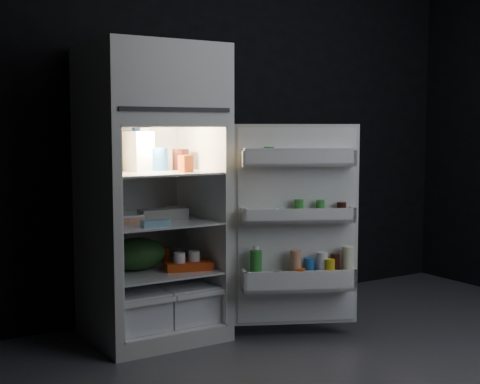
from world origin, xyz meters
TOP-DOWN VIEW (x-y plane):
  - floor at (0.00, 0.00)m, footprint 4.00×3.40m
  - wall_back at (0.00, 1.70)m, footprint 4.00×0.00m
  - refrigerator at (-0.79, 1.32)m, footprint 0.76×0.71m
  - fridge_door at (-0.06, 0.78)m, footprint 0.73×0.48m
  - milk_jug at (-0.86, 1.35)m, footprint 0.20×0.20m
  - mayo_jar at (-0.73, 1.31)m, footprint 0.11×0.11m
  - jam_jar at (-0.58, 1.32)m, footprint 0.12×0.12m
  - amber_bottle at (-1.02, 1.34)m, footprint 0.11×0.11m
  - small_carton at (-0.66, 1.10)m, footprint 0.09×0.07m
  - egg_carton at (-0.74, 1.26)m, footprint 0.30×0.12m
  - pie at (-0.96, 1.34)m, footprint 0.36×0.36m
  - flat_package at (-0.89, 1.03)m, footprint 0.17×0.10m
  - wrapped_pkg at (-0.54, 1.47)m, footprint 0.12×0.11m
  - produce_bag at (-0.89, 1.32)m, footprint 0.38×0.33m
  - yogurt_tray at (-0.62, 1.15)m, footprint 0.31×0.22m
  - small_can_red at (-0.64, 1.44)m, footprint 0.06×0.06m
  - small_can_silver at (-0.54, 1.43)m, footprint 0.09×0.09m

SIDE VIEW (x-z plane):
  - floor at x=0.00m, z-range 0.00..0.00m
  - yogurt_tray at x=-0.62m, z-range 0.43..0.48m
  - small_can_red at x=-0.64m, z-range 0.43..0.52m
  - small_can_silver at x=-0.54m, z-range 0.43..0.52m
  - produce_bag at x=-0.89m, z-range 0.43..0.62m
  - fridge_door at x=-0.06m, z-range 0.07..1.29m
  - pie at x=-0.96m, z-range 0.73..0.77m
  - flat_package at x=-0.89m, z-range 0.73..0.77m
  - wrapped_pkg at x=-0.54m, z-range 0.73..0.78m
  - egg_carton at x=-0.74m, z-range 0.73..0.80m
  - refrigerator at x=-0.79m, z-range 0.07..1.85m
  - small_carton at x=-0.66m, z-range 1.03..1.13m
  - jam_jar at x=-0.58m, z-range 1.03..1.16m
  - mayo_jar at x=-0.73m, z-range 1.03..1.17m
  - amber_bottle at x=-1.02m, z-range 1.03..1.25m
  - milk_jug at x=-0.86m, z-range 1.03..1.27m
  - wall_back at x=0.00m, z-range 0.00..2.70m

